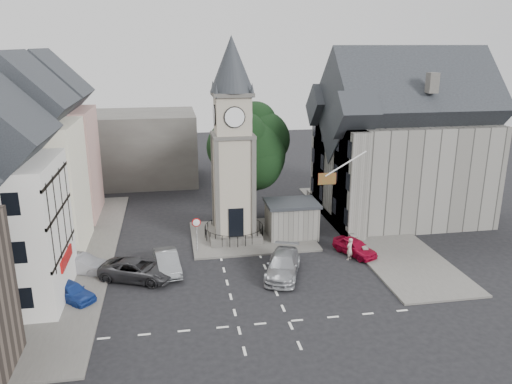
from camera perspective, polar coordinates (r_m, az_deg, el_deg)
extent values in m
plane|color=black|center=(34.72, -0.82, -10.13)|extent=(120.00, 120.00, 0.00)
cube|color=#595651|center=(40.54, -20.10, -7.02)|extent=(6.00, 30.00, 0.14)
cube|color=#595651|center=(44.90, 12.88, -4.08)|extent=(6.00, 26.00, 0.14)
cube|color=#595651|center=(42.11, -0.50, -5.03)|extent=(10.00, 8.00, 0.16)
cube|color=silver|center=(29.98, 0.88, -14.79)|extent=(20.00, 8.00, 0.01)
cube|color=#4C4944|center=(41.82, -2.54, -4.82)|extent=(4.20, 4.20, 0.70)
torus|color=black|center=(41.56, -2.55, -3.88)|extent=(4.86, 4.86, 0.06)
cube|color=#A79E86|center=(40.43, -2.62, 0.93)|extent=(3.00, 3.00, 8.00)
cube|color=black|center=(39.92, -2.30, -3.50)|extent=(1.20, 0.25, 2.40)
cube|color=#4C4944|center=(39.53, -2.69, 6.52)|extent=(3.30, 3.30, 0.25)
cube|color=#A79E86|center=(39.29, -2.73, 8.82)|extent=(2.70, 2.70, 3.20)
cylinder|color=white|center=(37.91, -2.46, 8.54)|extent=(1.50, 0.12, 1.50)
cube|color=#4C4944|center=(39.10, -2.76, 11.14)|extent=(3.10, 3.10, 0.30)
cone|color=black|center=(38.95, -2.81, 14.44)|extent=(3.40, 3.40, 4.20)
cube|color=slate|center=(41.81, 4.08, -3.31)|extent=(4.00, 3.00, 2.80)
cube|color=black|center=(41.31, 4.12, -1.29)|extent=(4.30, 3.30, 0.25)
cylinder|color=black|center=(46.15, -0.90, -0.28)|extent=(0.70, 0.70, 4.40)
cylinder|color=black|center=(38.92, -6.78, -5.17)|extent=(0.10, 0.10, 2.50)
cone|color=#A50C0C|center=(38.38, -6.83, -3.50)|extent=(0.70, 0.06, 0.70)
cone|color=white|center=(38.36, -6.83, -3.51)|extent=(0.54, 0.04, 0.54)
cube|color=tan|center=(49.01, -22.18, 2.87)|extent=(7.50, 7.00, 10.00)
cube|color=#EDE8C6|center=(41.48, -24.38, 0.26)|extent=(7.50, 7.00, 10.00)
cube|color=#4C4944|center=(60.21, -16.53, 4.81)|extent=(20.00, 10.00, 8.00)
cube|color=slate|center=(47.84, 16.30, 2.51)|extent=(14.00, 10.00, 9.00)
cube|color=slate|center=(42.31, 10.76, 1.08)|extent=(1.60, 4.40, 9.00)
cube|color=slate|center=(48.71, 7.93, 3.27)|extent=(1.60, 4.40, 9.00)
cube|color=slate|center=(45.57, 8.70, -3.02)|extent=(0.40, 16.00, 0.90)
cylinder|color=white|center=(37.91, 10.22, 3.21)|extent=(3.17, 0.10, 1.89)
plane|color=#B21414|center=(37.73, 8.13, 1.52)|extent=(1.40, 0.00, 1.40)
imported|color=navy|center=(34.16, -20.40, -10.59)|extent=(3.64, 3.50, 1.23)
imported|color=gray|center=(37.65, -19.37, -7.79)|extent=(4.30, 2.80, 1.34)
imported|color=#2E2E30|center=(35.55, -13.39, -8.66)|extent=(5.69, 4.15, 1.44)
imported|color=gray|center=(36.31, -10.13, -7.88)|extent=(2.15, 4.58, 1.45)
imported|color=#9A9DA2|center=(35.26, 3.11, -8.33)|extent=(3.79, 5.70, 1.53)
imported|color=#9F0827|center=(39.21, 11.22, -6.17)|extent=(2.97, 4.09, 1.29)
imported|color=#B4A294|center=(38.23, 10.64, -6.41)|extent=(0.75, 0.69, 1.71)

